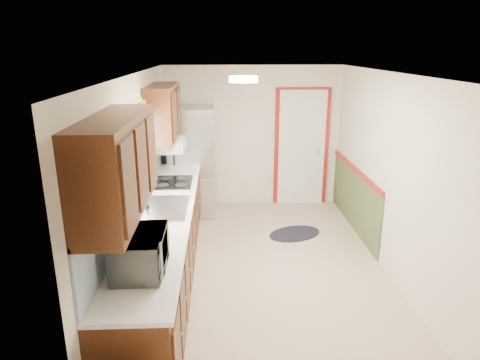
{
  "coord_description": "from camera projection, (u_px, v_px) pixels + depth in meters",
  "views": [
    {
      "loc": [
        -0.54,
        -4.73,
        2.68
      ],
      "look_at": [
        -0.32,
        0.17,
        1.15
      ],
      "focal_mm": 32.0,
      "sensor_mm": 36.0,
      "label": 1
    }
  ],
  "objects": [
    {
      "name": "room_shell",
      "position": [
        268.0,
        180.0,
        4.97
      ],
      "size": [
        3.2,
        5.2,
        2.52
      ],
      "color": "tan",
      "rests_on": "ground"
    },
    {
      "name": "kitchen_run",
      "position": [
        160.0,
        222.0,
        4.76
      ],
      "size": [
        0.63,
        4.0,
        2.2
      ],
      "color": "#391B0D",
      "rests_on": "ground"
    },
    {
      "name": "back_wall_trim",
      "position": [
        312.0,
        158.0,
        7.22
      ],
      "size": [
        1.12,
        2.3,
        2.08
      ],
      "color": "maroon",
      "rests_on": "ground"
    },
    {
      "name": "ceiling_fixture",
      "position": [
        243.0,
        79.0,
        4.43
      ],
      "size": [
        0.3,
        0.3,
        0.06
      ],
      "primitive_type": "cylinder",
      "color": "#FFD88C",
      "rests_on": "room_shell"
    },
    {
      "name": "microwave",
      "position": [
        140.0,
        249.0,
        3.42
      ],
      "size": [
        0.33,
        0.59,
        0.4
      ],
      "primitive_type": "imported",
      "rotation": [
        0.0,
        0.0,
        1.58
      ],
      "color": "white",
      "rests_on": "kitchen_run"
    },
    {
      "name": "refrigerator",
      "position": [
        192.0,
        162.0,
        6.98
      ],
      "size": [
        0.76,
        0.75,
        1.78
      ],
      "rotation": [
        0.0,
        0.0,
        0.02
      ],
      "color": "#B7B7BC",
      "rests_on": "ground"
    },
    {
      "name": "rug",
      "position": [
        295.0,
        234.0,
        6.4
      ],
      "size": [
        0.97,
        0.82,
        0.01
      ],
      "primitive_type": "ellipsoid",
      "rotation": [
        0.0,
        0.0,
        0.43
      ],
      "color": "black",
      "rests_on": "ground"
    },
    {
      "name": "cooktop",
      "position": [
        173.0,
        182.0,
        5.71
      ],
      "size": [
        0.5,
        0.59,
        0.02
      ],
      "primitive_type": "cube",
      "color": "black",
      "rests_on": "kitchen_run"
    }
  ]
}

